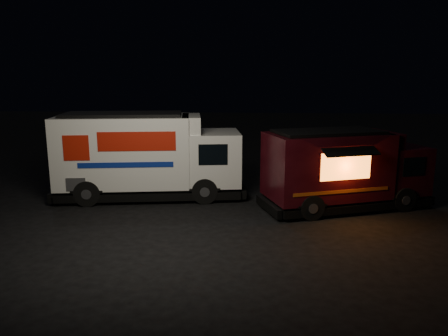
% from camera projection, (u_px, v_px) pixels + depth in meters
% --- Properties ---
extents(ground, '(80.00, 80.00, 0.00)m').
position_uv_depth(ground, '(213.00, 212.00, 15.05)').
color(ground, black).
rests_on(ground, ground).
extents(white_truck, '(7.47, 3.48, 3.26)m').
position_uv_depth(white_truck, '(150.00, 155.00, 16.65)').
color(white_truck, silver).
rests_on(white_truck, ground).
extents(red_truck, '(6.39, 4.11, 2.79)m').
position_uv_depth(red_truck, '(346.00, 169.00, 15.37)').
color(red_truck, '#380A10').
rests_on(red_truck, ground).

